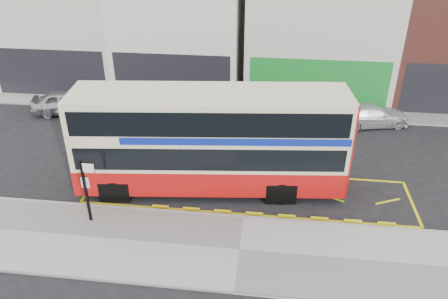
# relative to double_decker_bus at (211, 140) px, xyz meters

# --- Properties ---
(ground) EXTENTS (120.00, 120.00, 0.00)m
(ground) POSITION_rel_double_decker_bus_xyz_m (1.61, -1.77, -2.39)
(ground) COLOR black
(ground) RESTS_ON ground
(pavement) EXTENTS (40.00, 4.00, 0.15)m
(pavement) POSITION_rel_double_decker_bus_xyz_m (1.61, -4.07, -2.31)
(pavement) COLOR #9D9A95
(pavement) RESTS_ON ground
(kerb) EXTENTS (40.00, 0.15, 0.15)m
(kerb) POSITION_rel_double_decker_bus_xyz_m (1.61, -2.14, -2.31)
(kerb) COLOR gray
(kerb) RESTS_ON ground
(far_pavement) EXTENTS (50.00, 3.00, 0.15)m
(far_pavement) POSITION_rel_double_decker_bus_xyz_m (1.61, 9.23, -2.31)
(far_pavement) COLOR #9D9A95
(far_pavement) RESTS_ON ground
(road_markings) EXTENTS (14.00, 3.40, 0.01)m
(road_markings) POSITION_rel_double_decker_bus_xyz_m (1.61, -0.17, -2.38)
(road_markings) COLOR #D5C90B
(road_markings) RESTS_ON ground
(terrace_far_left) EXTENTS (8.00, 8.01, 10.80)m
(terrace_far_left) POSITION_rel_double_decker_bus_xyz_m (-11.89, 13.22, 2.44)
(terrace_far_left) COLOR beige
(terrace_far_left) RESTS_ON ground
(terrace_left) EXTENTS (8.00, 8.01, 11.80)m
(terrace_left) POSITION_rel_double_decker_bus_xyz_m (-3.89, 13.22, 2.93)
(terrace_left) COLOR silver
(terrace_left) RESTS_ON ground
(terrace_green_shop) EXTENTS (9.00, 8.01, 11.30)m
(terrace_green_shop) POSITION_rel_double_decker_bus_xyz_m (5.11, 13.22, 2.68)
(terrace_green_shop) COLOR beige
(terrace_green_shop) RESTS_ON ground
(double_decker_bus) EXTENTS (11.58, 3.79, 4.54)m
(double_decker_bus) POSITION_rel_double_decker_bus_xyz_m (0.00, 0.00, 0.00)
(double_decker_bus) COLOR beige
(double_decker_bus) RESTS_ON ground
(bus_stop_post) EXTENTS (0.67, 0.12, 2.72)m
(bus_stop_post) POSITION_rel_double_decker_bus_xyz_m (-4.32, -3.09, -0.59)
(bus_stop_post) COLOR black
(bus_stop_post) RESTS_ON pavement
(car_silver) EXTENTS (4.56, 2.66, 1.46)m
(car_silver) POSITION_rel_double_decker_bus_xyz_m (-9.76, 6.98, -1.66)
(car_silver) COLOR #A5A5A9
(car_silver) RESTS_ON ground
(car_grey) EXTENTS (4.48, 2.02, 1.43)m
(car_grey) POSITION_rel_double_decker_bus_xyz_m (2.75, 6.84, -1.67)
(car_grey) COLOR #3D4145
(car_grey) RESTS_ON ground
(car_white) EXTENTS (4.59, 2.71, 1.25)m
(car_white) POSITION_rel_double_decker_bus_xyz_m (8.09, 7.45, -1.76)
(car_white) COLOR silver
(car_white) RESTS_ON ground
(street_tree_right) EXTENTS (2.43, 2.43, 5.24)m
(street_tree_right) POSITION_rel_double_decker_bus_xyz_m (8.25, 10.54, 1.18)
(street_tree_right) COLOR #312516
(street_tree_right) RESTS_ON ground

